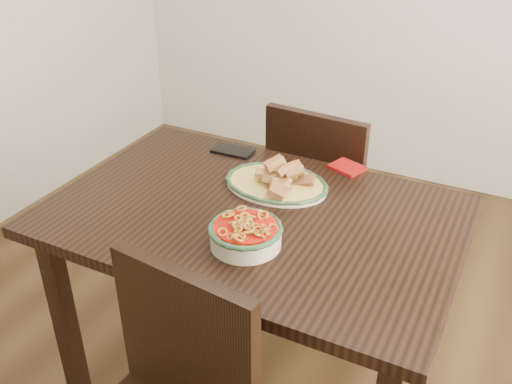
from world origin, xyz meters
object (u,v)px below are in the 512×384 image
at_px(chair_far, 323,192).
at_px(smartphone, 233,151).
at_px(fish_plate, 276,175).
at_px(noodle_bowl, 246,232).
at_px(dining_table, 253,235).

relative_size(chair_far, smartphone, 5.78).
bearing_deg(chair_far, fish_plate, 92.82).
relative_size(fish_plate, noodle_bowl, 1.64).
bearing_deg(noodle_bowl, dining_table, 110.41).
height_order(fish_plate, smartphone, fish_plate).
relative_size(fish_plate, smartphone, 2.32).
height_order(chair_far, noodle_bowl, chair_far).
distance_m(chair_far, fish_plate, 0.54).
height_order(chair_far, smartphone, chair_far).
bearing_deg(noodle_bowl, fish_plate, 100.78).
bearing_deg(noodle_bowl, smartphone, 122.50).
xyz_separation_m(chair_far, smartphone, (-0.27, -0.28, 0.26)).
bearing_deg(chair_far, dining_table, 93.43).
bearing_deg(smartphone, fish_plate, -34.59).
bearing_deg(dining_table, smartphone, 127.57).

